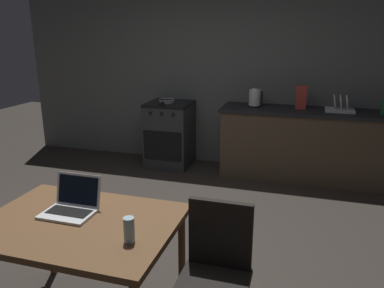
# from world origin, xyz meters

# --- Properties ---
(ground_plane) EXTENTS (12.00, 12.00, 0.00)m
(ground_plane) POSITION_xyz_m (0.00, 0.00, 0.00)
(ground_plane) COLOR #2D2823
(back_wall) EXTENTS (6.40, 0.10, 2.83)m
(back_wall) POSITION_xyz_m (0.30, 2.55, 1.42)
(back_wall) COLOR #5B5E5C
(back_wall) RESTS_ON ground_plane
(kitchen_counter) EXTENTS (2.16, 0.64, 0.91)m
(kitchen_counter) POSITION_xyz_m (1.31, 2.20, 0.46)
(kitchen_counter) COLOR #4C3D2D
(kitchen_counter) RESTS_ON ground_plane
(stove_oven) EXTENTS (0.60, 0.62, 0.91)m
(stove_oven) POSITION_xyz_m (-0.53, 2.20, 0.45)
(stove_oven) COLOR #2D2D30
(stove_oven) RESTS_ON ground_plane
(dining_table) EXTENTS (1.19, 0.87, 0.73)m
(dining_table) POSITION_xyz_m (0.00, -0.89, 0.66)
(dining_table) COLOR brown
(dining_table) RESTS_ON ground_plane
(chair) EXTENTS (0.40, 0.40, 0.91)m
(chair) POSITION_xyz_m (0.85, -0.84, 0.53)
(chair) COLOR black
(chair) RESTS_ON ground_plane
(laptop) EXTENTS (0.32, 0.28, 0.22)m
(laptop) POSITION_xyz_m (-0.11, -0.80, 0.78)
(laptop) COLOR silver
(laptop) RESTS_ON dining_table
(electric_kettle) EXTENTS (0.18, 0.16, 0.24)m
(electric_kettle) POSITION_xyz_m (0.64, 2.20, 1.02)
(electric_kettle) COLOR black
(electric_kettle) RESTS_ON kitchen_counter
(frying_pan) EXTENTS (0.23, 0.40, 0.05)m
(frying_pan) POSITION_xyz_m (-0.57, 2.17, 0.94)
(frying_pan) COLOR gray
(frying_pan) RESTS_ON stove_oven
(drinking_glass) EXTENTS (0.06, 0.06, 0.15)m
(drinking_glass) POSITION_xyz_m (0.41, -1.02, 0.80)
(drinking_glass) COLOR #99B7C6
(drinking_glass) RESTS_ON dining_table
(cereal_box) EXTENTS (0.13, 0.05, 0.30)m
(cereal_box) POSITION_xyz_m (1.22, 2.22, 1.06)
(cereal_box) COLOR #B2382D
(cereal_box) RESTS_ON kitchen_counter
(dish_rack) EXTENTS (0.34, 0.26, 0.21)m
(dish_rack) POSITION_xyz_m (1.69, 2.20, 0.96)
(dish_rack) COLOR silver
(dish_rack) RESTS_ON kitchen_counter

